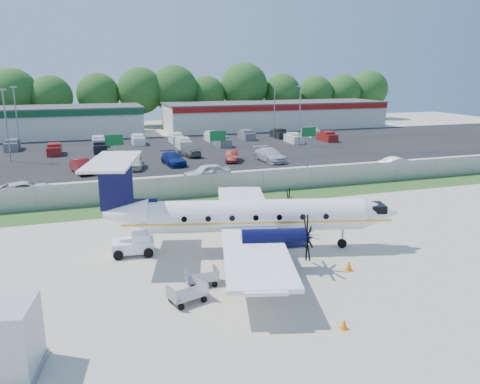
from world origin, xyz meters
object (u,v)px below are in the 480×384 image
object	(u,v)px
baggage_cart_far	(202,278)
aircraft	(250,216)
pushback_tug	(135,244)
baggage_cart_near	(187,294)
service_container	(3,342)

from	to	relation	value
baggage_cart_far	aircraft	bearing A→B (deg)	43.83
aircraft	pushback_tug	size ratio (longest dim) A/B	7.38
aircraft	pushback_tug	distance (m)	7.42
pushback_tug	baggage_cart_far	distance (m)	6.33
baggage_cart_near	service_container	distance (m)	8.44
baggage_cart_far	service_container	distance (m)	10.21
service_container	baggage_cart_far	bearing A→B (deg)	29.95
pushback_tug	aircraft	bearing A→B (deg)	-13.13
aircraft	service_container	xyz separation A→B (m)	(-12.95, -9.05, -1.00)
pushback_tug	service_container	bearing A→B (deg)	-118.94
aircraft	baggage_cart_near	world-z (taller)	aircraft
baggage_cart_near	baggage_cart_far	world-z (taller)	baggage_cart_near
baggage_cart_near	service_container	bearing A→B (deg)	-156.14
aircraft	baggage_cart_far	size ratio (longest dim) A/B	11.38
service_container	aircraft	bearing A→B (deg)	34.95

